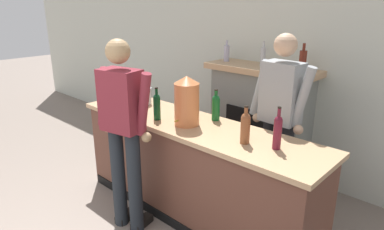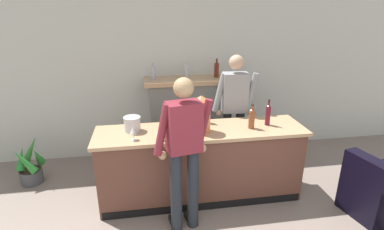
% 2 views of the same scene
% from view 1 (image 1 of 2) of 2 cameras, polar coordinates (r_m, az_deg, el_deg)
% --- Properties ---
extents(wall_back_panel, '(12.00, 0.07, 2.75)m').
position_cam_1_polar(wall_back_panel, '(4.33, 13.81, 8.29)').
color(wall_back_panel, silver).
rests_on(wall_back_panel, ground_plane).
extents(bar_counter, '(2.68, 0.68, 0.99)m').
position_cam_1_polar(bar_counter, '(3.46, 0.04, -9.13)').
color(bar_counter, brown).
rests_on(bar_counter, ground_plane).
extents(fireplace_stone, '(1.35, 0.52, 1.68)m').
position_cam_1_polar(fireplace_stone, '(4.29, 11.09, -0.94)').
color(fireplace_stone, gray).
rests_on(fireplace_stone, ground_plane).
extents(potted_plant_corner, '(0.39, 0.40, 0.69)m').
position_cam_1_polar(potted_plant_corner, '(5.69, -12.65, -0.78)').
color(potted_plant_corner, '#44464A').
rests_on(potted_plant_corner, ground_plane).
extents(person_customer, '(0.65, 0.36, 1.81)m').
position_cam_1_polar(person_customer, '(3.11, -11.35, -2.48)').
color(person_customer, '#21272D').
rests_on(person_customer, ground_plane).
extents(person_bartender, '(0.66, 0.33, 1.83)m').
position_cam_1_polar(person_bartender, '(3.36, 14.29, -0.84)').
color(person_bartender, black).
rests_on(person_bartender, ground_plane).
extents(copper_dispenser, '(0.24, 0.27, 0.47)m').
position_cam_1_polar(copper_dispenser, '(3.16, -0.88, 2.41)').
color(copper_dispenser, '#CF7341').
rests_on(copper_dispenser, bar_counter).
extents(ice_bucket_steel, '(0.21, 0.21, 0.19)m').
position_cam_1_polar(ice_bucket_steel, '(3.90, -8.29, 3.17)').
color(ice_bucket_steel, silver).
rests_on(ice_bucket_steel, bar_counter).
extents(wine_bottle_cabernet_heavy, '(0.07, 0.07, 0.35)m').
position_cam_1_polar(wine_bottle_cabernet_heavy, '(2.73, 14.08, -2.57)').
color(wine_bottle_cabernet_heavy, maroon).
rests_on(wine_bottle_cabernet_heavy, bar_counter).
extents(wine_bottle_riesling_slim, '(0.08, 0.08, 0.32)m').
position_cam_1_polar(wine_bottle_riesling_slim, '(2.79, 8.88, -1.93)').
color(wine_bottle_riesling_slim, brown).
rests_on(wine_bottle_riesling_slim, bar_counter).
extents(wine_bottle_port_short, '(0.07, 0.07, 0.32)m').
position_cam_1_polar(wine_bottle_port_short, '(3.34, -5.88, 1.58)').
color(wine_bottle_port_short, '#0B3F1E').
rests_on(wine_bottle_port_short, bar_counter).
extents(wine_bottle_burgundy_dark, '(0.08, 0.08, 0.31)m').
position_cam_1_polar(wine_bottle_burgundy_dark, '(3.32, 3.99, 1.45)').
color(wine_bottle_burgundy_dark, '#115420').
rests_on(wine_bottle_burgundy_dark, bar_counter).
extents(wine_glass_by_dispenser, '(0.08, 0.08, 0.16)m').
position_cam_1_polar(wine_glass_by_dispenser, '(3.72, -11.44, 2.60)').
color(wine_glass_by_dispenser, silver).
rests_on(wine_glass_by_dispenser, bar_counter).
extents(wine_glass_front_right, '(0.08, 0.08, 0.16)m').
position_cam_1_polar(wine_glass_front_right, '(3.45, -9.24, 1.52)').
color(wine_glass_front_right, silver).
rests_on(wine_glass_front_right, bar_counter).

